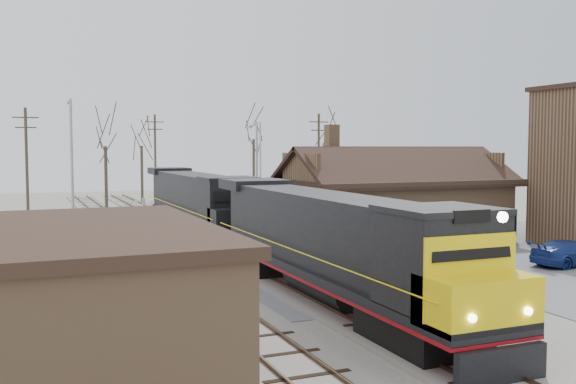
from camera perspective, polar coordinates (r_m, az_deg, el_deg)
name	(u,v)px	position (r m, az deg, el deg)	size (l,w,h in m)	color
ground	(306,291)	(28.79, 1.65, -8.78)	(140.00, 140.00, 0.00)	#A09B91
road	(306,291)	(28.79, 1.65, -8.75)	(60.00, 9.00, 0.03)	slate
parking_lot	(548,252)	(42.33, 22.11, -4.92)	(22.00, 26.00, 0.03)	slate
track_main	(213,243)	(42.67, -6.73, -4.52)	(3.40, 90.00, 0.24)	#A09B91
track_siding	(144,247)	(41.67, -12.70, -4.80)	(3.40, 90.00, 0.24)	#A09B91
depot	(393,205)	(44.55, 9.35, -1.16)	(15.20, 9.31, 7.90)	#98704E
locomotive_lead	(334,245)	(25.96, 4.12, -4.72)	(3.12, 20.89, 4.64)	black
locomotive_trailing	(199,203)	(45.72, -7.96, -0.97)	(3.12, 20.89, 4.39)	black
crossbuck_near	(440,265)	(25.69, 13.38, -6.29)	(1.07, 0.42, 3.87)	#A5A8AD
crossbuck_far	(144,243)	(30.82, -12.67, -4.47)	(1.07, 0.55, 4.00)	#A5A8AD
parked_car	(572,253)	(37.77, 23.89, -4.98)	(1.96, 4.83, 1.40)	navy
streetlight_a	(72,163)	(45.10, -18.67, 2.47)	(0.25, 2.04, 9.58)	#A5A8AD
streetlight_b	(256,168)	(52.06, -2.84, 2.11)	(0.25, 2.04, 8.25)	#A5A8AD
streetlight_c	(260,161)	(64.75, -2.51, 2.77)	(0.25, 2.04, 8.89)	#A5A8AD
utility_pole_a	(27,164)	(56.15, -22.20, 2.31)	(2.00, 0.24, 9.57)	#382D23
utility_pole_b	(155,158)	(70.61, -11.71, 2.94)	(2.00, 0.24, 9.89)	#382D23
utility_pole_c	(319,161)	(61.83, 2.74, 2.74)	(2.00, 0.24, 9.59)	#382D23
tree_b	(105,135)	(64.22, -15.94, 4.88)	(4.32, 4.32, 10.58)	#382D23
tree_c	(141,136)	(75.34, -12.90, 4.84)	(4.36, 4.36, 10.68)	#382D23
tree_d	(254,128)	(72.49, -3.08, 5.66)	(4.86, 4.86, 11.90)	#382D23
tree_e	(326,133)	(70.80, 3.36, 5.28)	(4.57, 4.57, 11.18)	#382D23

